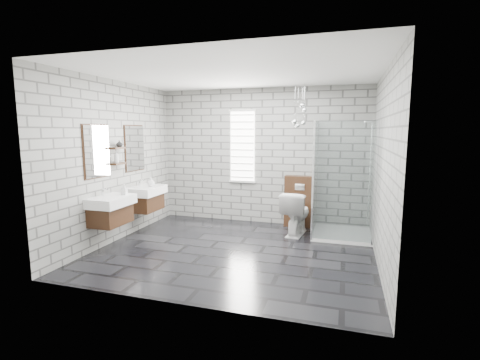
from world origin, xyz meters
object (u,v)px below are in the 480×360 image
at_px(vanity_right, 145,191).
at_px(cistern_panel, 300,201).
at_px(toilet, 296,213).
at_px(vanity_left, 109,202).
at_px(shower_enclosure, 337,209).

bearing_deg(vanity_right, cistern_panel, 23.43).
height_order(vanity_right, toilet, vanity_right).
relative_size(vanity_left, toilet, 1.99).
height_order(vanity_right, cistern_panel, vanity_right).
bearing_deg(shower_enclosure, vanity_right, -169.11).
bearing_deg(toilet, vanity_left, 38.40).
bearing_deg(vanity_left, shower_enclosure, 26.18).
height_order(vanity_right, shower_enclosure, shower_enclosure).
bearing_deg(cistern_panel, toilet, -90.00).
bearing_deg(vanity_left, cistern_panel, 39.00).
height_order(cistern_panel, shower_enclosure, shower_enclosure).
relative_size(vanity_right, shower_enclosure, 0.77).
distance_m(cistern_panel, toilet, 0.54).
xyz_separation_m(vanity_left, toilet, (2.71, 1.66, -0.36)).
xyz_separation_m(cistern_panel, shower_enclosure, (0.70, -0.52, 0.00)).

